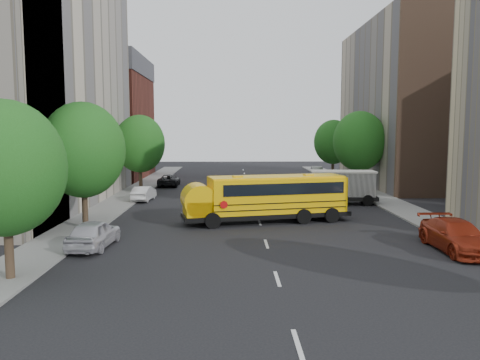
{
  "coord_description": "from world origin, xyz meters",
  "views": [
    {
      "loc": [
        -1.92,
        -32.87,
        6.15
      ],
      "look_at": [
        -1.24,
        2.0,
        2.45
      ],
      "focal_mm": 35.0,
      "sensor_mm": 36.0,
      "label": 1
    }
  ],
  "objects_px": {
    "street_tree_0": "(5,168)",
    "school_bus": "(265,196)",
    "parked_car_0": "(94,234)",
    "street_tree_4": "(359,141)",
    "safari_truck": "(338,186)",
    "parked_car_1": "(144,193)",
    "street_tree_1": "(83,150)",
    "street_tree_2": "(140,144)",
    "parked_car_5": "(317,172)",
    "street_tree_5": "(333,142)",
    "parked_car_3": "(456,236)",
    "parked_car_2": "(169,180)"
  },
  "relations": [
    {
      "from": "street_tree_4",
      "to": "parked_car_5",
      "type": "relative_size",
      "value": 2.0
    },
    {
      "from": "school_bus",
      "to": "parked_car_3",
      "type": "bearing_deg",
      "value": -52.84
    },
    {
      "from": "school_bus",
      "to": "parked_car_1",
      "type": "xyz_separation_m",
      "value": [
        -9.96,
        9.9,
        -1.13
      ]
    },
    {
      "from": "street_tree_0",
      "to": "parked_car_0",
      "type": "height_order",
      "value": "street_tree_0"
    },
    {
      "from": "street_tree_0",
      "to": "parked_car_2",
      "type": "xyz_separation_m",
      "value": [
        2.2,
        32.86,
        -3.99
      ]
    },
    {
      "from": "street_tree_2",
      "to": "parked_car_1",
      "type": "height_order",
      "value": "street_tree_2"
    },
    {
      "from": "school_bus",
      "to": "parked_car_0",
      "type": "xyz_separation_m",
      "value": [
        -9.49,
        -6.76,
        -1.02
      ]
    },
    {
      "from": "school_bus",
      "to": "parked_car_1",
      "type": "bearing_deg",
      "value": 122.46
    },
    {
      "from": "school_bus",
      "to": "parked_car_2",
      "type": "bearing_deg",
      "value": 101.14
    },
    {
      "from": "street_tree_0",
      "to": "school_bus",
      "type": "xyz_separation_m",
      "value": [
        11.36,
        12.14,
        -2.86
      ]
    },
    {
      "from": "street_tree_4",
      "to": "parked_car_0",
      "type": "xyz_separation_m",
      "value": [
        -20.14,
        -22.62,
        -4.32
      ]
    },
    {
      "from": "school_bus",
      "to": "safari_truck",
      "type": "distance_m",
      "value": 10.22
    },
    {
      "from": "street_tree_1",
      "to": "street_tree_5",
      "type": "xyz_separation_m",
      "value": [
        22.0,
        30.0,
        -0.25
      ]
    },
    {
      "from": "parked_car_0",
      "to": "parked_car_2",
      "type": "distance_m",
      "value": 27.48
    },
    {
      "from": "parked_car_1",
      "to": "school_bus",
      "type": "bearing_deg",
      "value": 139.59
    },
    {
      "from": "street_tree_2",
      "to": "safari_truck",
      "type": "height_order",
      "value": "street_tree_2"
    },
    {
      "from": "school_bus",
      "to": "parked_car_0",
      "type": "bearing_deg",
      "value": -157.25
    },
    {
      "from": "street_tree_4",
      "to": "street_tree_5",
      "type": "distance_m",
      "value": 12.01
    },
    {
      "from": "street_tree_0",
      "to": "parked_car_5",
      "type": "distance_m",
      "value": 48.0
    },
    {
      "from": "street_tree_1",
      "to": "street_tree_2",
      "type": "xyz_separation_m",
      "value": [
        0.0,
        18.0,
        -0.12
      ]
    },
    {
      "from": "street_tree_0",
      "to": "street_tree_5",
      "type": "relative_size",
      "value": 0.99
    },
    {
      "from": "street_tree_5",
      "to": "parked_car_2",
      "type": "relative_size",
      "value": 1.6
    },
    {
      "from": "street_tree_0",
      "to": "street_tree_2",
      "type": "relative_size",
      "value": 0.96
    },
    {
      "from": "street_tree_2",
      "to": "parked_car_1",
      "type": "xyz_separation_m",
      "value": [
        1.4,
        -5.96,
        -4.18
      ]
    },
    {
      "from": "street_tree_5",
      "to": "safari_truck",
      "type": "height_order",
      "value": "street_tree_5"
    },
    {
      "from": "street_tree_1",
      "to": "street_tree_2",
      "type": "bearing_deg",
      "value": 90.0
    },
    {
      "from": "street_tree_5",
      "to": "parked_car_5",
      "type": "height_order",
      "value": "street_tree_5"
    },
    {
      "from": "street_tree_2",
      "to": "parked_car_3",
      "type": "xyz_separation_m",
      "value": [
        20.6,
        -23.65,
        -4.04
      ]
    },
    {
      "from": "parked_car_0",
      "to": "parked_car_1",
      "type": "height_order",
      "value": "parked_car_0"
    },
    {
      "from": "street_tree_2",
      "to": "parked_car_2",
      "type": "xyz_separation_m",
      "value": [
        2.2,
        4.86,
        -4.18
      ]
    },
    {
      "from": "parked_car_5",
      "to": "parked_car_0",
      "type": "bearing_deg",
      "value": -111.6
    },
    {
      "from": "street_tree_1",
      "to": "street_tree_5",
      "type": "height_order",
      "value": "street_tree_1"
    },
    {
      "from": "street_tree_1",
      "to": "street_tree_5",
      "type": "relative_size",
      "value": 1.05
    },
    {
      "from": "parked_car_3",
      "to": "street_tree_1",
      "type": "bearing_deg",
      "value": 163.83
    },
    {
      "from": "parked_car_0",
      "to": "street_tree_4",
      "type": "bearing_deg",
      "value": -127.91
    },
    {
      "from": "street_tree_0",
      "to": "parked_car_1",
      "type": "distance_m",
      "value": 22.44
    },
    {
      "from": "street_tree_4",
      "to": "parked_car_3",
      "type": "relative_size",
      "value": 1.49
    },
    {
      "from": "street_tree_0",
      "to": "safari_truck",
      "type": "height_order",
      "value": "street_tree_0"
    },
    {
      "from": "parked_car_3",
      "to": "parked_car_5",
      "type": "bearing_deg",
      "value": 89.17
    },
    {
      "from": "street_tree_4",
      "to": "parked_car_5",
      "type": "height_order",
      "value": "street_tree_4"
    },
    {
      "from": "street_tree_2",
      "to": "parked_car_2",
      "type": "bearing_deg",
      "value": 65.65
    },
    {
      "from": "parked_car_1",
      "to": "parked_car_2",
      "type": "height_order",
      "value": "parked_car_2"
    },
    {
      "from": "school_bus",
      "to": "parked_car_5",
      "type": "relative_size",
      "value": 2.85
    },
    {
      "from": "street_tree_0",
      "to": "parked_car_3",
      "type": "relative_size",
      "value": 1.36
    },
    {
      "from": "safari_truck",
      "to": "parked_car_1",
      "type": "height_order",
      "value": "safari_truck"
    },
    {
      "from": "street_tree_1",
      "to": "parked_car_0",
      "type": "height_order",
      "value": "street_tree_1"
    },
    {
      "from": "school_bus",
      "to": "safari_truck",
      "type": "height_order",
      "value": "school_bus"
    },
    {
      "from": "parked_car_3",
      "to": "street_tree_4",
      "type": "bearing_deg",
      "value": 85.79
    },
    {
      "from": "street_tree_4",
      "to": "street_tree_5",
      "type": "relative_size",
      "value": 1.08
    },
    {
      "from": "school_bus",
      "to": "parked_car_2",
      "type": "xyz_separation_m",
      "value": [
        -9.16,
        20.72,
        -1.13
      ]
    }
  ]
}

